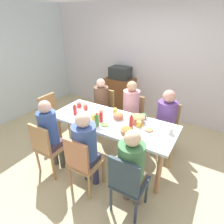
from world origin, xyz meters
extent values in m
plane|color=#BCAF87|center=(0.00, 0.00, 0.00)|extent=(6.76, 6.76, 0.00)
cube|color=silver|center=(0.00, 2.02, 1.30)|extent=(5.87, 0.12, 2.60)
cube|color=white|center=(0.00, 0.00, 0.76)|extent=(2.03, 0.80, 0.04)
cylinder|color=#A97748|center=(-0.92, -0.30, 0.37)|extent=(0.07, 0.07, 0.74)
cylinder|color=tan|center=(0.92, -0.30, 0.37)|extent=(0.07, 0.07, 0.74)
cylinder|color=#B18050|center=(-0.92, 0.30, 0.37)|extent=(0.07, 0.07, 0.74)
cylinder|color=#A77F4F|center=(0.92, 0.30, 0.37)|extent=(0.07, 0.07, 0.74)
cube|color=#A37E4F|center=(-0.68, 0.70, 0.44)|extent=(0.40, 0.40, 0.04)
cylinder|color=#A97B48|center=(-0.51, 0.87, 0.21)|extent=(0.04, 0.04, 0.43)
cylinder|color=#A5795A|center=(-0.85, 0.87, 0.21)|extent=(0.04, 0.04, 0.43)
cylinder|color=#A37E51|center=(-0.51, 0.53, 0.21)|extent=(0.04, 0.04, 0.43)
cylinder|color=#AA7A52|center=(-0.85, 0.53, 0.21)|extent=(0.04, 0.04, 0.43)
cube|color=#AA8850|center=(-0.68, 0.88, 0.68)|extent=(0.38, 0.04, 0.45)
cylinder|color=navy|center=(-0.60, 0.60, 0.23)|extent=(0.09, 0.09, 0.45)
cylinder|color=navy|center=(-0.76, 0.60, 0.23)|extent=(0.09, 0.09, 0.45)
cube|color=#30374C|center=(-0.68, 0.70, 0.50)|extent=(0.30, 0.30, 0.10)
cylinder|color=brown|center=(-0.68, 0.70, 0.78)|extent=(0.30, 0.30, 0.45)
sphere|color=beige|center=(-0.68, 0.70, 1.08)|extent=(0.18, 0.18, 0.18)
cube|color=#303D4C|center=(0.68, -0.70, 0.44)|extent=(0.40, 0.40, 0.04)
cylinder|color=#313C4F|center=(0.51, -0.87, 0.21)|extent=(0.04, 0.04, 0.43)
cylinder|color=#263349|center=(0.85, -0.87, 0.21)|extent=(0.04, 0.04, 0.43)
cylinder|color=#313E4A|center=(0.51, -0.53, 0.21)|extent=(0.04, 0.04, 0.43)
cylinder|color=#29414B|center=(0.85, -0.53, 0.21)|extent=(0.04, 0.04, 0.43)
cube|color=#293A45|center=(0.68, -0.88, 0.68)|extent=(0.38, 0.04, 0.45)
cylinder|color=brown|center=(0.60, -0.60, 0.23)|extent=(0.09, 0.09, 0.45)
cylinder|color=brown|center=(0.76, -0.60, 0.23)|extent=(0.09, 0.09, 0.45)
cube|color=brown|center=(0.68, -0.70, 0.50)|extent=(0.30, 0.30, 0.10)
cylinder|color=#3D7245|center=(0.68, -0.70, 0.78)|extent=(0.31, 0.31, 0.46)
sphere|color=beige|center=(0.68, -0.70, 1.09)|extent=(0.19, 0.19, 0.19)
cube|color=tan|center=(0.00, -0.70, 0.44)|extent=(0.40, 0.40, 0.04)
cylinder|color=#A87752|center=(-0.17, -0.87, 0.21)|extent=(0.04, 0.04, 0.43)
cylinder|color=#AA8453|center=(0.17, -0.87, 0.21)|extent=(0.04, 0.04, 0.43)
cylinder|color=tan|center=(-0.17, -0.53, 0.21)|extent=(0.04, 0.04, 0.43)
cylinder|color=#A67551|center=(0.17, -0.53, 0.21)|extent=(0.04, 0.04, 0.43)
cube|color=#B57651|center=(0.00, -0.88, 0.68)|extent=(0.38, 0.04, 0.45)
cylinder|color=#313A52|center=(-0.08, -0.60, 0.23)|extent=(0.09, 0.09, 0.45)
cylinder|color=#2D2C53|center=(0.08, -0.60, 0.23)|extent=(0.09, 0.09, 0.45)
cube|color=#302F4D|center=(0.00, -0.70, 0.50)|extent=(0.30, 0.30, 0.10)
cylinder|color=#3C559A|center=(0.00, -0.70, 0.79)|extent=(0.32, 0.32, 0.48)
sphere|color=beige|center=(0.00, -0.70, 1.12)|extent=(0.20, 0.20, 0.20)
cube|color=tan|center=(-0.68, -0.70, 0.44)|extent=(0.40, 0.40, 0.04)
cylinder|color=#A67B56|center=(-0.85, -0.87, 0.21)|extent=(0.04, 0.04, 0.43)
cylinder|color=#B67A49|center=(-0.51, -0.87, 0.21)|extent=(0.04, 0.04, 0.43)
cylinder|color=#A87E52|center=(-0.85, -0.53, 0.21)|extent=(0.04, 0.04, 0.43)
cylinder|color=#B47E4D|center=(-0.51, -0.53, 0.21)|extent=(0.04, 0.04, 0.43)
cube|color=#AC7F53|center=(-0.68, -0.88, 0.68)|extent=(0.38, 0.04, 0.45)
cylinder|color=#48413C|center=(-0.76, -0.60, 0.23)|extent=(0.09, 0.09, 0.45)
cylinder|color=#42483E|center=(-0.60, -0.60, 0.23)|extent=(0.09, 0.09, 0.45)
cube|color=#483646|center=(-0.68, -0.70, 0.50)|extent=(0.30, 0.30, 0.10)
cylinder|color=#35539B|center=(-0.68, -0.70, 0.80)|extent=(0.27, 0.27, 0.50)
sphere|color=beige|center=(-0.68, -0.70, 1.13)|extent=(0.18, 0.18, 0.18)
cube|color=#AA7758|center=(0.68, 0.70, 0.44)|extent=(0.40, 0.40, 0.04)
cylinder|color=#A87B52|center=(0.85, 0.87, 0.21)|extent=(0.04, 0.04, 0.43)
cylinder|color=#A57955|center=(0.51, 0.87, 0.21)|extent=(0.04, 0.04, 0.43)
cylinder|color=tan|center=(0.85, 0.53, 0.21)|extent=(0.04, 0.04, 0.43)
cylinder|color=#A37652|center=(0.51, 0.53, 0.21)|extent=(0.04, 0.04, 0.43)
cube|color=tan|center=(0.68, 0.88, 0.68)|extent=(0.38, 0.04, 0.45)
cylinder|color=#3C4847|center=(0.76, 0.60, 0.23)|extent=(0.09, 0.09, 0.45)
cylinder|color=#383D46|center=(0.60, 0.60, 0.23)|extent=(0.09, 0.09, 0.45)
cube|color=#36413B|center=(0.68, 0.70, 0.50)|extent=(0.30, 0.30, 0.10)
cylinder|color=#624190|center=(0.68, 0.70, 0.77)|extent=(0.33, 0.33, 0.44)
sphere|color=#D39889|center=(0.68, 0.70, 1.09)|extent=(0.22, 0.22, 0.22)
cube|color=#B67B53|center=(0.00, 0.70, 0.44)|extent=(0.40, 0.40, 0.04)
cylinder|color=tan|center=(0.17, 0.87, 0.21)|extent=(0.04, 0.04, 0.43)
cylinder|color=tan|center=(-0.17, 0.87, 0.21)|extent=(0.04, 0.04, 0.43)
cylinder|color=#A4864E|center=(0.17, 0.53, 0.21)|extent=(0.04, 0.04, 0.43)
cylinder|color=#B07848|center=(-0.17, 0.53, 0.21)|extent=(0.04, 0.04, 0.43)
cube|color=tan|center=(0.00, 0.88, 0.68)|extent=(0.38, 0.04, 0.45)
cylinder|color=#3C493F|center=(0.08, 0.60, 0.23)|extent=(0.09, 0.09, 0.45)
cylinder|color=#403A4A|center=(-0.08, 0.60, 0.23)|extent=(0.09, 0.09, 0.45)
cube|color=#43483C|center=(0.00, 0.70, 0.50)|extent=(0.30, 0.30, 0.10)
cylinder|color=pink|center=(0.00, 0.70, 0.80)|extent=(0.31, 0.31, 0.50)
sphere|color=tan|center=(0.00, 0.70, 1.14)|extent=(0.19, 0.19, 0.19)
cube|color=tan|center=(-1.32, 0.00, 0.44)|extent=(0.40, 0.40, 0.04)
cylinder|color=#A47C4F|center=(-1.49, 0.17, 0.21)|extent=(0.04, 0.04, 0.43)
cylinder|color=#B17D48|center=(-1.49, -0.17, 0.21)|extent=(0.04, 0.04, 0.43)
cylinder|color=#AD804F|center=(-1.15, 0.17, 0.21)|extent=(0.04, 0.04, 0.43)
cylinder|color=#B47B4A|center=(-1.15, -0.17, 0.21)|extent=(0.04, 0.04, 0.43)
cube|color=tan|center=(-1.50, 0.00, 0.68)|extent=(0.04, 0.38, 0.45)
cylinder|color=silver|center=(0.62, 0.00, 0.78)|extent=(0.22, 0.22, 0.01)
ellipsoid|color=tan|center=(0.62, 0.00, 0.80)|extent=(0.12, 0.12, 0.02)
cylinder|color=white|center=(-0.27, 0.01, 0.78)|extent=(0.26, 0.26, 0.01)
ellipsoid|color=#A15E3E|center=(-0.27, 0.01, 0.80)|extent=(0.14, 0.14, 0.02)
cylinder|color=white|center=(0.00, -0.21, 0.78)|extent=(0.22, 0.22, 0.01)
ellipsoid|color=#76A34D|center=(0.00, -0.21, 0.80)|extent=(0.12, 0.12, 0.02)
cylinder|color=#9C664C|center=(0.37, 0.16, 0.82)|extent=(0.23, 0.23, 0.10)
ellipsoid|color=#82A254|center=(0.37, 0.16, 0.87)|extent=(0.19, 0.19, 0.04)
cylinder|color=#A06C43|center=(0.37, -0.20, 0.81)|extent=(0.19, 0.19, 0.06)
ellipsoid|color=#BB6F35|center=(0.37, -0.20, 0.84)|extent=(0.15, 0.15, 0.04)
cylinder|color=#A25E50|center=(0.05, 0.11, 0.81)|extent=(0.17, 0.17, 0.07)
ellipsoid|color=#AE713E|center=(0.05, 0.11, 0.85)|extent=(0.13, 0.13, 0.04)
cylinder|color=#C9423A|center=(-0.77, 0.11, 0.82)|extent=(0.08, 0.08, 0.09)
torus|color=#D0513D|center=(-0.72, 0.11, 0.82)|extent=(0.05, 0.01, 0.05)
cylinder|color=yellow|center=(-0.08, 0.23, 0.82)|extent=(0.07, 0.07, 0.10)
torus|color=yellow|center=(-0.03, 0.23, 0.82)|extent=(0.05, 0.01, 0.05)
cylinder|color=white|center=(-0.30, 0.14, 0.82)|extent=(0.08, 0.08, 0.08)
torus|color=white|center=(-0.25, 0.14, 0.82)|extent=(0.05, 0.01, 0.05)
cylinder|color=#48835D|center=(0.40, 0.32, 0.81)|extent=(0.09, 0.09, 0.07)
torus|color=#468A63|center=(0.46, 0.32, 0.81)|extent=(0.05, 0.01, 0.05)
cylinder|color=white|center=(0.89, 0.10, 0.82)|extent=(0.09, 0.09, 0.09)
torus|color=white|center=(0.95, 0.10, 0.82)|extent=(0.05, 0.01, 0.05)
cylinder|color=#C75044|center=(-0.61, 0.10, 0.82)|extent=(0.08, 0.08, 0.09)
torus|color=#CB4441|center=(-0.56, 0.10, 0.82)|extent=(0.05, 0.01, 0.05)
cylinder|color=yellow|center=(-0.28, -0.12, 0.82)|extent=(0.07, 0.07, 0.09)
torus|color=yellow|center=(-0.23, -0.12, 0.82)|extent=(0.05, 0.01, 0.05)
cylinder|color=#E7C44E|center=(0.44, 0.04, 0.82)|extent=(0.07, 0.07, 0.09)
torus|color=#ECC24B|center=(0.49, 0.04, 0.82)|extent=(0.05, 0.01, 0.05)
cylinder|color=red|center=(0.37, -0.08, 0.87)|extent=(0.06, 0.06, 0.20)
cone|color=red|center=(0.37, -0.08, 0.99)|extent=(0.05, 0.05, 0.03)
cylinder|color=red|center=(0.37, -0.08, 1.01)|extent=(0.03, 0.03, 0.01)
cylinder|color=red|center=(-0.12, -0.13, 0.85)|extent=(0.06, 0.06, 0.14)
cone|color=red|center=(-0.12, -0.13, 0.93)|extent=(0.05, 0.05, 0.03)
cylinder|color=red|center=(-0.12, -0.13, 0.95)|extent=(0.03, 0.03, 0.01)
cylinder|color=red|center=(-0.64, -0.14, 0.85)|extent=(0.06, 0.06, 0.15)
cone|color=red|center=(-0.64, -0.14, 0.95)|extent=(0.06, 0.06, 0.03)
cylinder|color=white|center=(-0.64, -0.14, 0.97)|extent=(0.03, 0.03, 0.01)
cylinder|color=#468135|center=(-0.11, -0.26, 0.86)|extent=(0.07, 0.07, 0.18)
cone|color=#478440|center=(-0.11, -0.26, 0.97)|extent=(0.06, 0.06, 0.03)
cylinder|color=red|center=(-0.11, -0.26, 0.99)|extent=(0.03, 0.03, 0.01)
cube|color=brown|center=(-0.80, 1.72, 0.45)|extent=(0.70, 0.44, 0.90)
cube|color=#272E2D|center=(-0.80, 1.72, 1.04)|extent=(0.48, 0.36, 0.28)
camera|label=1|loc=(1.35, -2.25, 2.26)|focal=30.22mm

